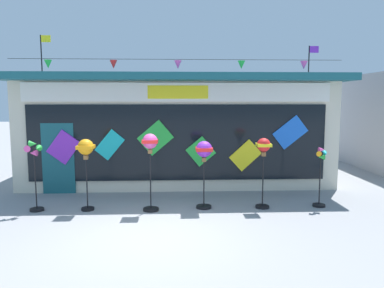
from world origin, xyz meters
The scene contains 8 objects.
ground_plane centered at (0.00, 0.00, 0.00)m, with size 80.00×80.00×0.00m, color gray.
kite_shop_building centered at (0.58, 5.59, 1.71)m, with size 9.79×4.84×4.74m.
wind_spinner_far_left centered at (-2.82, 1.84, 1.08)m, with size 0.37×0.33×1.70m.
wind_spinner_left centered at (-1.61, 1.86, 1.40)m, with size 0.38×0.38×1.72m.
wind_spinner_center_left centered at (-0.09, 1.76, 1.45)m, with size 0.38×0.38×1.85m.
wind_spinner_center_right centered at (1.20, 1.91, 1.30)m, with size 0.40×0.40×1.66m.
wind_spinner_right centered at (2.64, 1.86, 1.34)m, with size 0.34×0.34×1.73m.
wind_spinner_far_right centered at (4.08, 1.90, 0.86)m, with size 0.32×0.31×1.50m.
Camera 1 is at (0.51, -6.93, 2.63)m, focal length 34.71 mm.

